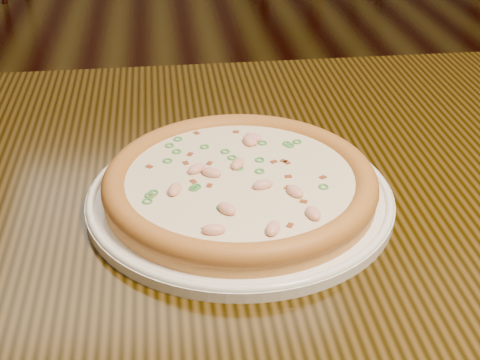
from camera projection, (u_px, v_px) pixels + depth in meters
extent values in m
cube|color=black|center=(329.00, 188.00, 0.85)|extent=(1.20, 0.80, 0.04)
cylinder|color=white|center=(240.00, 198.00, 0.78)|extent=(0.36, 0.36, 0.01)
torus|color=white|center=(240.00, 193.00, 0.78)|extent=(0.35, 0.35, 0.01)
cylinder|color=#C38D46|center=(240.00, 187.00, 0.77)|extent=(0.31, 0.31, 0.02)
torus|color=#BE702F|center=(240.00, 180.00, 0.77)|extent=(0.32, 0.32, 0.03)
cylinder|color=beige|center=(240.00, 178.00, 0.77)|extent=(0.27, 0.27, 0.00)
ellipsoid|color=#F2B29E|center=(263.00, 185.00, 0.74)|extent=(0.03, 0.02, 0.01)
ellipsoid|color=#F2B29E|center=(253.00, 137.00, 0.84)|extent=(0.03, 0.03, 0.01)
ellipsoid|color=#F2B29E|center=(249.00, 141.00, 0.84)|extent=(0.02, 0.03, 0.01)
ellipsoid|color=#F2B29E|center=(313.00, 213.00, 0.70)|extent=(0.02, 0.03, 0.01)
ellipsoid|color=#F2B29E|center=(250.00, 141.00, 0.84)|extent=(0.02, 0.03, 0.01)
ellipsoid|color=#F2B29E|center=(197.00, 169.00, 0.77)|extent=(0.03, 0.03, 0.01)
ellipsoid|color=#F2B29E|center=(214.00, 230.00, 0.67)|extent=(0.02, 0.02, 0.01)
ellipsoid|color=#F2B29E|center=(238.00, 164.00, 0.79)|extent=(0.02, 0.03, 0.01)
ellipsoid|color=#F2B29E|center=(273.00, 228.00, 0.67)|extent=(0.02, 0.03, 0.01)
ellipsoid|color=#F2B29E|center=(212.00, 173.00, 0.77)|extent=(0.03, 0.02, 0.01)
ellipsoid|color=#F2B29E|center=(227.00, 209.00, 0.70)|extent=(0.03, 0.03, 0.01)
ellipsoid|color=#F2B29E|center=(175.00, 189.00, 0.74)|extent=(0.02, 0.03, 0.01)
ellipsoid|color=#F2B29E|center=(295.00, 191.00, 0.73)|extent=(0.02, 0.03, 0.01)
cube|color=maroon|center=(186.00, 164.00, 0.79)|extent=(0.01, 0.01, 0.00)
cube|color=maroon|center=(323.00, 178.00, 0.76)|extent=(0.01, 0.01, 0.00)
cube|color=maroon|center=(250.00, 137.00, 0.85)|extent=(0.01, 0.01, 0.00)
cube|color=maroon|center=(288.00, 177.00, 0.77)|extent=(0.01, 0.01, 0.00)
cube|color=maroon|center=(304.00, 202.00, 0.72)|extent=(0.01, 0.01, 0.00)
cube|color=maroon|center=(149.00, 167.00, 0.79)|extent=(0.01, 0.01, 0.00)
cube|color=maroon|center=(190.00, 155.00, 0.81)|extent=(0.01, 0.01, 0.00)
cube|color=maroon|center=(223.00, 209.00, 0.71)|extent=(0.01, 0.01, 0.00)
cube|color=maroon|center=(206.00, 229.00, 0.68)|extent=(0.01, 0.01, 0.00)
cube|color=maroon|center=(288.00, 188.00, 0.75)|extent=(0.01, 0.01, 0.00)
cube|color=maroon|center=(209.00, 164.00, 0.79)|extent=(0.01, 0.01, 0.00)
cube|color=maroon|center=(193.00, 182.00, 0.76)|extent=(0.01, 0.01, 0.00)
cube|color=maroon|center=(236.00, 132.00, 0.86)|extent=(0.01, 0.01, 0.00)
cube|color=maroon|center=(284.00, 162.00, 0.80)|extent=(0.01, 0.01, 0.00)
cube|color=maroon|center=(290.00, 226.00, 0.68)|extent=(0.01, 0.01, 0.00)
cube|color=maroon|center=(287.00, 163.00, 0.79)|extent=(0.01, 0.01, 0.00)
cube|color=maroon|center=(152.00, 197.00, 0.73)|extent=(0.01, 0.01, 0.00)
cube|color=maroon|center=(209.00, 186.00, 0.75)|extent=(0.01, 0.01, 0.00)
cube|color=maroon|center=(196.00, 134.00, 0.86)|extent=(0.01, 0.01, 0.00)
cube|color=maroon|center=(274.00, 162.00, 0.80)|extent=(0.01, 0.01, 0.00)
torus|color=#408A41|center=(153.00, 193.00, 0.74)|extent=(0.02, 0.02, 0.00)
torus|color=#408A41|center=(297.00, 142.00, 0.84)|extent=(0.01, 0.01, 0.00)
torus|color=#408A41|center=(221.00, 208.00, 0.71)|extent=(0.01, 0.01, 0.00)
torus|color=#408A41|center=(232.00, 158.00, 0.80)|extent=(0.02, 0.02, 0.00)
torus|color=#408A41|center=(169.00, 146.00, 0.83)|extent=(0.01, 0.01, 0.00)
torus|color=#408A41|center=(194.00, 189.00, 0.74)|extent=(0.01, 0.01, 0.00)
torus|color=#408A41|center=(178.00, 139.00, 0.85)|extent=(0.02, 0.02, 0.00)
torus|color=#408A41|center=(150.00, 195.00, 0.73)|extent=(0.02, 0.02, 0.00)
torus|color=#408A41|center=(239.00, 168.00, 0.78)|extent=(0.01, 0.01, 0.00)
torus|color=#408A41|center=(262.00, 143.00, 0.84)|extent=(0.02, 0.02, 0.00)
torus|color=#408A41|center=(225.00, 152.00, 0.82)|extent=(0.02, 0.02, 0.00)
torus|color=#408A41|center=(260.00, 160.00, 0.80)|extent=(0.01, 0.01, 0.00)
torus|color=#408A41|center=(168.00, 161.00, 0.80)|extent=(0.01, 0.01, 0.00)
torus|color=#408A41|center=(260.00, 171.00, 0.78)|extent=(0.02, 0.02, 0.00)
torus|color=#408A41|center=(290.00, 146.00, 0.83)|extent=(0.02, 0.02, 0.00)
torus|color=#408A41|center=(287.00, 144.00, 0.83)|extent=(0.01, 0.01, 0.00)
torus|color=#408A41|center=(324.00, 187.00, 0.75)|extent=(0.01, 0.01, 0.00)
torus|color=#408A41|center=(204.00, 147.00, 0.83)|extent=(0.02, 0.02, 0.00)
torus|color=#408A41|center=(196.00, 187.00, 0.75)|extent=(0.02, 0.02, 0.00)
torus|color=#408A41|center=(177.00, 152.00, 0.82)|extent=(0.01, 0.01, 0.00)
torus|color=#408A41|center=(147.00, 201.00, 0.72)|extent=(0.02, 0.02, 0.00)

